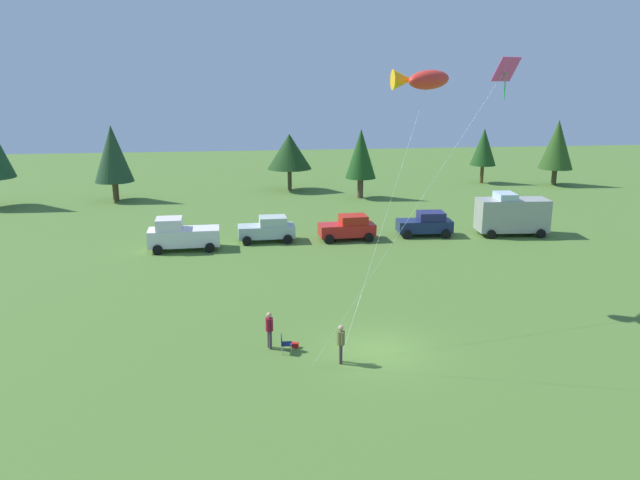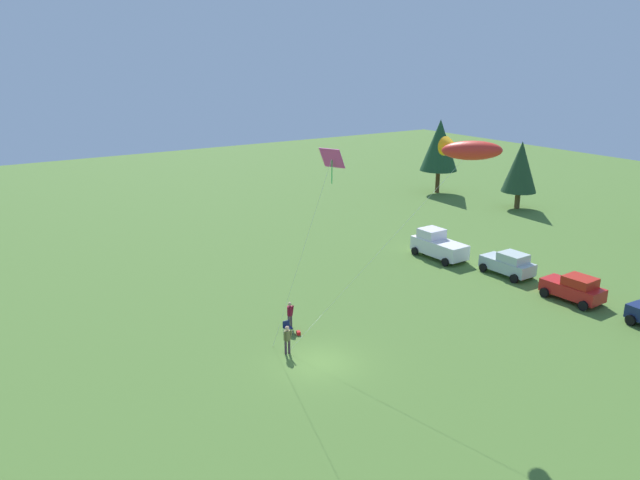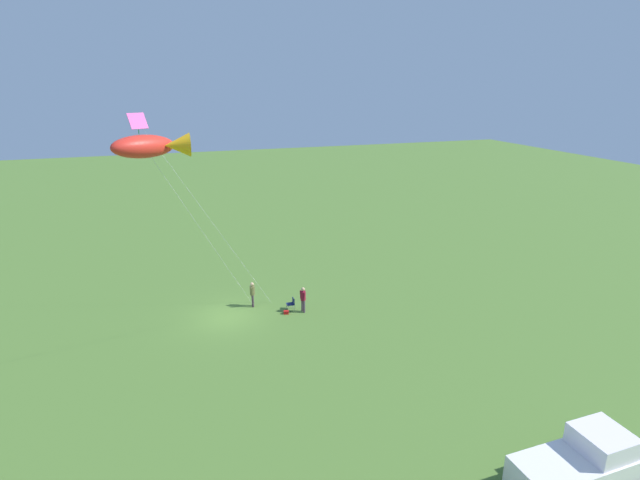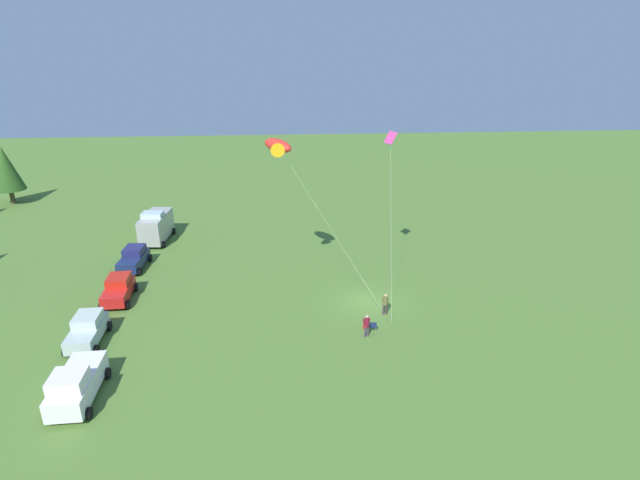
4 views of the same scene
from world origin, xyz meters
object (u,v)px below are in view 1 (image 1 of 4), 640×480
kite_large_fish (423,80)px  van_motorhome_grey (512,214)px  person_kite_flyer (341,341)px  truck_white_pickup (182,235)px  kite_diamond_rainbow (500,80)px  person_spectator (269,327)px  car_silver_compact (268,229)px  car_red_sedan (348,227)px  car_navy_hatch (426,224)px  folding_chair (284,343)px  backpack_on_grass (295,345)px

kite_large_fish → van_motorhome_grey: bearing=48.4°
person_kite_flyer → kite_large_fish: (5.47, 7.76, 10.87)m
truck_white_pickup → kite_diamond_rainbow: 27.29m
person_spectator → kite_large_fish: size_ratio=0.14×
car_silver_compact → car_red_sedan: size_ratio=0.99×
car_navy_hatch → kite_large_fish: 17.99m
folding_chair → kite_diamond_rainbow: kite_diamond_rainbow is taller
truck_white_pickup → car_navy_hatch: bearing=-176.4°
truck_white_pickup → kite_diamond_rainbow: size_ratio=0.40×
car_navy_hatch → kite_diamond_rainbow: (-4.32, -22.32, 10.98)m
person_spectator → truck_white_pickup: bearing=90.2°
van_motorhome_grey → kite_diamond_rainbow: 26.48m
van_motorhome_grey → kite_large_fish: 20.08m
car_red_sedan → person_spectator: bearing=-113.2°
backpack_on_grass → kite_diamond_rainbow: 14.41m
car_red_sedan → car_navy_hatch: 6.24m
backpack_on_grass → van_motorhome_grey: size_ratio=0.06×
car_silver_compact → car_navy_hatch: same height
car_silver_compact → folding_chair: bearing=-92.4°
folding_chair → van_motorhome_grey: 27.33m
car_silver_compact → van_motorhome_grey: van_motorhome_grey is taller
person_kite_flyer → car_navy_hatch: 23.57m
person_kite_flyer → car_silver_compact: (-2.10, 21.12, -0.07)m
backpack_on_grass → car_silver_compact: car_silver_compact is taller
car_silver_compact → kite_large_fish: kite_large_fish is taller
backpack_on_grass → car_navy_hatch: 22.84m
folding_chair → car_red_sedan: 20.46m
folding_chair → backpack_on_grass: bearing=45.8°
person_kite_flyer → car_red_sedan: car_red_sedan is taller
person_spectator → truck_white_pickup: truck_white_pickup is taller
folding_chair → truck_white_pickup: bearing=110.0°
kite_large_fish → backpack_on_grass: bearing=-140.9°
person_kite_flyer → kite_diamond_rainbow: size_ratio=0.14×
car_navy_hatch → car_silver_compact: bearing=-175.9°
person_spectator → kite_diamond_rainbow: 14.36m
kite_diamond_rainbow → truck_white_pickup: bearing=124.6°
person_kite_flyer → van_motorhome_grey: size_ratio=0.31×
car_silver_compact → van_motorhome_grey: bearing=-3.0°
folding_chair → kite_large_fish: 15.24m
car_navy_hatch → person_kite_flyer: bearing=-112.2°
backpack_on_grass → kite_diamond_rainbow: (7.71, -2.91, 11.82)m
truck_white_pickup → backpack_on_grass: bearing=108.6°
folding_chair → van_motorhome_grey: size_ratio=0.15×
folding_chair → car_red_sedan: (6.33, 19.46, 0.46)m
folding_chair → backpack_on_grass: (0.52, 0.50, -0.38)m
person_spectator → truck_white_pickup: 18.44m
person_kite_flyer → van_motorhome_grey: bearing=57.8°
van_motorhome_grey → kite_large_fish: bearing=52.5°
person_kite_flyer → backpack_on_grass: bearing=142.0°
folding_chair → car_silver_compact: car_silver_compact is taller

